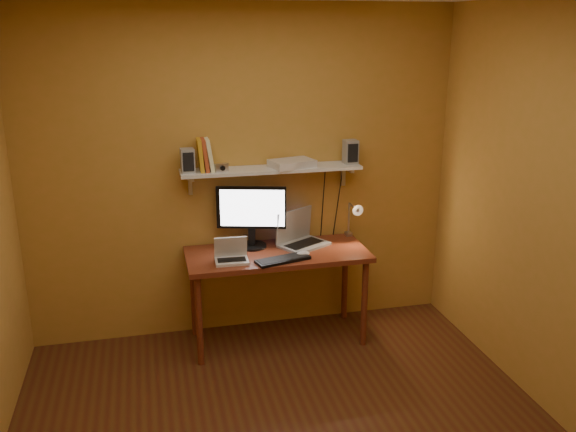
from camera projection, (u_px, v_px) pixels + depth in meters
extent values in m
cube|color=#BE853A|center=(244.00, 174.00, 4.80)|extent=(3.40, 0.02, 2.60)
cube|color=#BE853A|center=(421.00, 419.00, 1.81)|extent=(3.40, 0.02, 2.60)
cube|color=#BE853A|center=(566.00, 219.00, 3.68)|extent=(0.02, 3.20, 2.60)
cube|color=brown|center=(277.00, 254.00, 4.71)|extent=(1.40, 0.60, 0.04)
cylinder|color=brown|center=(199.00, 321.00, 4.45)|extent=(0.05, 0.05, 0.71)
cylinder|color=brown|center=(364.00, 303.00, 4.74)|extent=(0.05, 0.05, 0.71)
cylinder|color=brown|center=(194.00, 294.00, 4.90)|extent=(0.05, 0.05, 0.71)
cylinder|color=brown|center=(345.00, 280.00, 5.18)|extent=(0.05, 0.05, 0.71)
cube|color=silver|center=(272.00, 169.00, 4.70)|extent=(1.40, 0.25, 0.02)
cube|color=silver|center=(190.00, 183.00, 4.69)|extent=(0.03, 0.03, 0.18)
cube|color=silver|center=(343.00, 175.00, 4.97)|extent=(0.03, 0.03, 0.18)
cylinder|color=black|center=(252.00, 246.00, 4.81)|extent=(0.28, 0.28, 0.02)
cube|color=black|center=(252.00, 235.00, 4.79)|extent=(0.06, 0.05, 0.17)
cube|color=black|center=(251.00, 208.00, 4.72)|extent=(0.53, 0.18, 0.33)
cube|color=white|center=(252.00, 208.00, 4.70)|extent=(0.48, 0.14, 0.29)
cube|color=gray|center=(304.00, 245.00, 4.83)|extent=(0.45, 0.41, 0.02)
cube|color=black|center=(304.00, 243.00, 4.83)|extent=(0.34, 0.28, 0.00)
cube|color=gray|center=(294.00, 225.00, 4.87)|extent=(0.34, 0.21, 0.26)
cube|color=#171646|center=(294.00, 225.00, 4.87)|extent=(0.29, 0.18, 0.22)
cube|color=silver|center=(232.00, 261.00, 4.49)|extent=(0.25, 0.18, 0.02)
cube|color=black|center=(232.00, 260.00, 4.49)|extent=(0.21, 0.10, 0.00)
cube|color=silver|center=(231.00, 247.00, 4.52)|extent=(0.25, 0.07, 0.17)
cube|color=black|center=(231.00, 247.00, 4.52)|extent=(0.22, 0.05, 0.14)
cube|color=black|center=(283.00, 260.00, 4.52)|extent=(0.43, 0.24, 0.02)
ellipsoid|color=silver|center=(303.00, 254.00, 4.61)|extent=(0.10, 0.07, 0.04)
cube|color=silver|center=(348.00, 237.00, 5.07)|extent=(0.05, 0.06, 0.08)
cylinder|color=silver|center=(349.00, 220.00, 5.03)|extent=(0.02, 0.02, 0.28)
cylinder|color=silver|center=(353.00, 206.00, 4.91)|extent=(0.01, 0.16, 0.01)
cone|color=silver|center=(356.00, 209.00, 4.84)|extent=(0.09, 0.09, 0.09)
sphere|color=#FFE0A5|center=(357.00, 209.00, 4.82)|extent=(0.04, 0.04, 0.04)
cube|color=gray|center=(188.00, 161.00, 4.51)|extent=(0.10, 0.10, 0.18)
cube|color=gray|center=(350.00, 152.00, 4.81)|extent=(0.11, 0.11, 0.19)
cube|color=gold|center=(200.00, 155.00, 4.54)|extent=(0.05, 0.17, 0.25)
cube|color=#AA4422|center=(205.00, 155.00, 4.55)|extent=(0.06, 0.17, 0.25)
cube|color=#F6F9C0|center=(209.00, 155.00, 4.56)|extent=(0.06, 0.17, 0.25)
cube|color=silver|center=(221.00, 168.00, 4.55)|extent=(0.11, 0.06, 0.06)
cylinder|color=black|center=(222.00, 168.00, 4.53)|extent=(0.04, 0.03, 0.04)
cube|color=silver|center=(292.00, 163.00, 4.71)|extent=(0.37, 0.29, 0.05)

